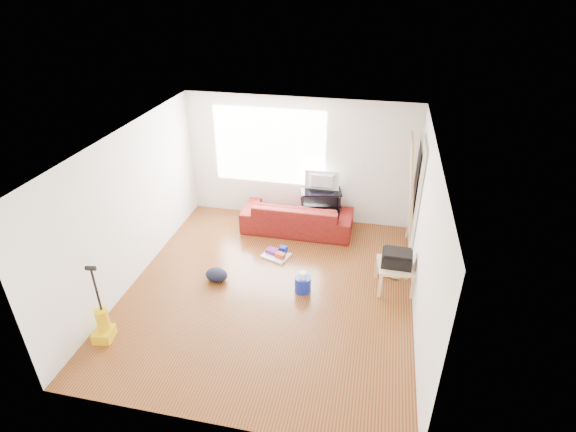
% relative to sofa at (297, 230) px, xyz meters
% --- Properties ---
extents(room, '(4.51, 5.01, 2.51)m').
position_rel_sofa_xyz_m(room, '(-0.00, -1.80, 1.25)').
color(room, '#59240E').
rests_on(room, ground).
extents(sofa, '(2.13, 0.83, 0.62)m').
position_rel_sofa_xyz_m(sofa, '(0.00, 0.00, 0.00)').
color(sofa, '#580606').
rests_on(sofa, ground).
extents(tv_stand, '(0.85, 0.60, 0.78)m').
position_rel_sofa_xyz_m(tv_stand, '(0.41, 0.27, 0.40)').
color(tv_stand, black).
rests_on(tv_stand, ground).
extents(tv, '(0.67, 0.09, 0.38)m').
position_rel_sofa_xyz_m(tv, '(0.41, 0.27, 0.97)').
color(tv, black).
rests_on(tv, tv_stand).
extents(side_table, '(0.62, 0.62, 0.45)m').
position_rel_sofa_xyz_m(side_table, '(1.88, -1.47, 0.38)').
color(side_table, beige).
rests_on(side_table, ground).
extents(printer, '(0.48, 0.37, 0.24)m').
position_rel_sofa_xyz_m(printer, '(1.88, -1.47, 0.57)').
color(printer, black).
rests_on(printer, side_table).
extents(bucket, '(0.28, 0.28, 0.26)m').
position_rel_sofa_xyz_m(bucket, '(0.45, -1.86, 0.00)').
color(bucket, '#11269D').
rests_on(bucket, ground).
extents(toilet_paper, '(0.12, 0.12, 0.11)m').
position_rel_sofa_xyz_m(toilet_paper, '(0.45, -1.88, 0.19)').
color(toilet_paper, white).
rests_on(toilet_paper, bucket).
extents(cleaning_tray, '(0.55, 0.49, 0.16)m').
position_rel_sofa_xyz_m(cleaning_tray, '(-0.18, -0.98, 0.05)').
color(cleaning_tray, white).
rests_on(cleaning_tray, ground).
extents(backpack, '(0.44, 0.39, 0.21)m').
position_rel_sofa_xyz_m(backpack, '(-1.00, -1.88, 0.00)').
color(backpack, black).
rests_on(backpack, ground).
extents(sneakers, '(0.43, 0.22, 0.10)m').
position_rel_sofa_xyz_m(sneakers, '(1.78, -1.18, 0.05)').
color(sneakers, silver).
rests_on(sneakers, ground).
extents(vacuum, '(0.29, 0.32, 1.19)m').
position_rel_sofa_xyz_m(vacuum, '(-2.07, -3.46, 0.22)').
color(vacuum, '#E3B40A').
rests_on(vacuum, ground).
extents(door_panel, '(0.27, 0.86, 2.13)m').
position_rel_sofa_xyz_m(door_panel, '(2.06, -0.31, 0.00)').
color(door_panel, '#AB8F4D').
rests_on(door_panel, ground).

